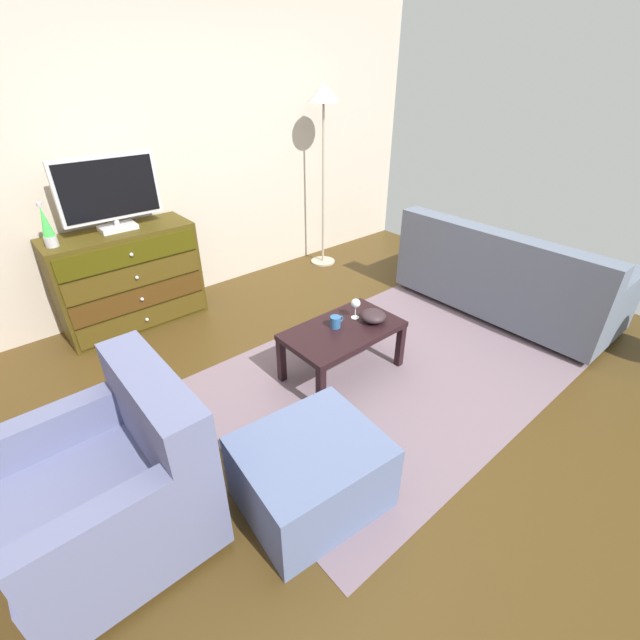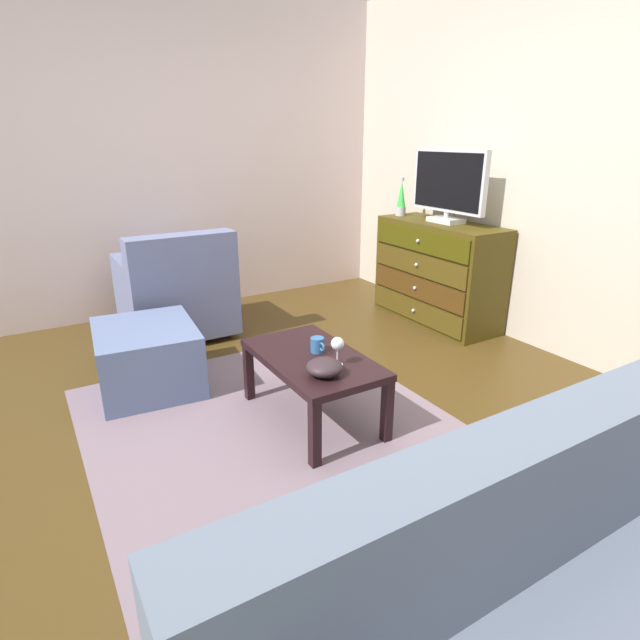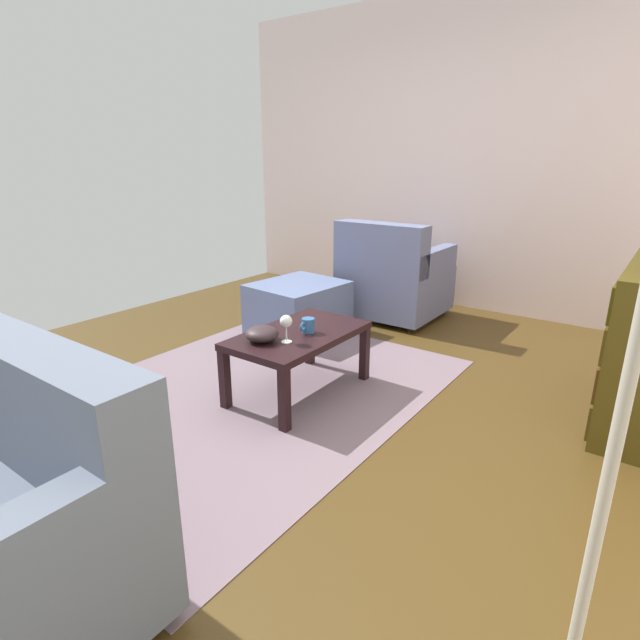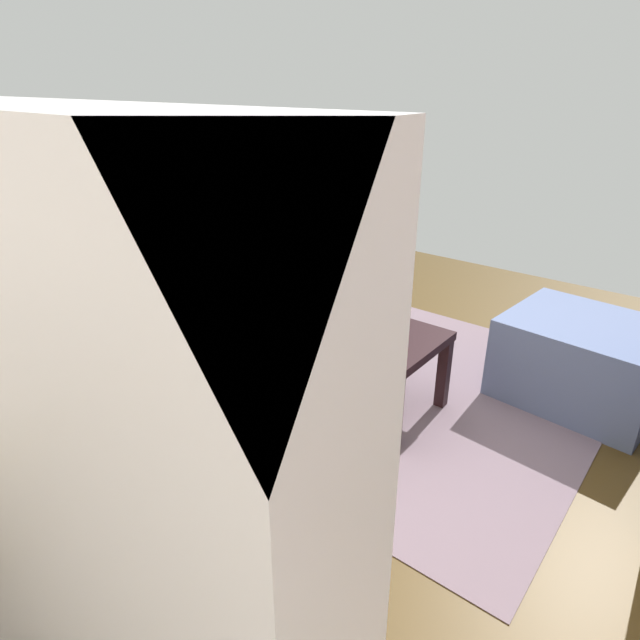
# 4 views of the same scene
# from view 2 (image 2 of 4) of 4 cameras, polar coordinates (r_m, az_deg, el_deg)

# --- Properties ---
(ground_plane) EXTENTS (5.40, 4.70, 0.05)m
(ground_plane) POSITION_cam_2_polar(r_m,az_deg,el_deg) (2.98, -1.52, -11.64)
(ground_plane) COLOR #463214
(wall_accent_rear) EXTENTS (5.40, 0.12, 2.75)m
(wall_accent_rear) POSITION_cam_2_polar(r_m,az_deg,el_deg) (4.01, 26.68, 15.69)
(wall_accent_rear) COLOR beige
(wall_accent_rear) RESTS_ON ground_plane
(wall_plain_left) EXTENTS (0.12, 4.70, 2.75)m
(wall_plain_left) POSITION_cam_2_polar(r_m,az_deg,el_deg) (4.84, -16.83, 17.28)
(wall_plain_left) COLOR silver
(wall_plain_left) RESTS_ON ground_plane
(area_rug) EXTENTS (2.60, 1.90, 0.01)m
(area_rug) POSITION_cam_2_polar(r_m,az_deg,el_deg) (2.73, -3.17, -14.12)
(area_rug) COLOR slate
(area_rug) RESTS_ON ground_plane
(dresser) EXTENTS (1.16, 0.49, 0.86)m
(dresser) POSITION_cam_2_polar(r_m,az_deg,el_deg) (4.49, 12.99, 5.18)
(dresser) COLOR #43360E
(dresser) RESTS_ON ground_plane
(tv) EXTENTS (0.77, 0.18, 0.58)m
(tv) POSITION_cam_2_polar(r_m,az_deg,el_deg) (4.37, 14.19, 14.50)
(tv) COLOR silver
(tv) RESTS_ON dresser
(lava_lamp) EXTENTS (0.09, 0.09, 0.33)m
(lava_lamp) POSITION_cam_2_polar(r_m,az_deg,el_deg) (4.71, 9.07, 13.23)
(lava_lamp) COLOR #B7B7BC
(lava_lamp) RESTS_ON dresser
(coffee_table) EXTENTS (0.86, 0.50, 0.39)m
(coffee_table) POSITION_cam_2_polar(r_m,az_deg,el_deg) (2.83, -0.83, -4.99)
(coffee_table) COLOR black
(coffee_table) RESTS_ON ground_plane
(wine_glass) EXTENTS (0.07, 0.07, 0.16)m
(wine_glass) POSITION_cam_2_polar(r_m,az_deg,el_deg) (2.66, 1.97, -2.77)
(wine_glass) COLOR silver
(wine_glass) RESTS_ON coffee_table
(mug) EXTENTS (0.11, 0.08, 0.08)m
(mug) POSITION_cam_2_polar(r_m,az_deg,el_deg) (2.84, -0.27, -2.81)
(mug) COLOR #2C5C93
(mug) RESTS_ON coffee_table
(bowl_decorative) EXTENTS (0.19, 0.19, 0.08)m
(bowl_decorative) POSITION_cam_2_polar(r_m,az_deg,el_deg) (2.58, 0.49, -5.31)
(bowl_decorative) COLOR #302226
(bowl_decorative) RESTS_ON coffee_table
(armchair) EXTENTS (0.80, 0.80, 0.86)m
(armchair) POSITION_cam_2_polar(r_m,az_deg,el_deg) (4.21, -15.70, 2.87)
(armchair) COLOR #332319
(armchair) RESTS_ON ground_plane
(ottoman) EXTENTS (0.75, 0.66, 0.41)m
(ottoman) POSITION_cam_2_polar(r_m,az_deg,el_deg) (3.43, -18.73, -3.96)
(ottoman) COLOR slate
(ottoman) RESTS_ON ground_plane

